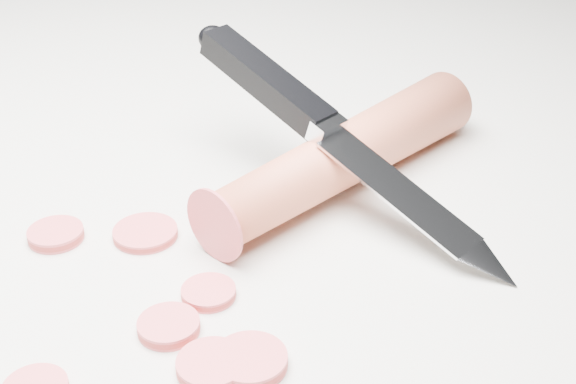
% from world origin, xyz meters
% --- Properties ---
extents(ground, '(2.40, 2.40, 0.00)m').
position_xyz_m(ground, '(0.00, 0.00, 0.00)').
color(ground, silver).
rests_on(ground, ground).
extents(carrot, '(0.12, 0.23, 0.04)m').
position_xyz_m(carrot, '(0.04, 0.11, 0.02)').
color(carrot, '#D3583B').
rests_on(carrot, ground).
extents(carrot_slice_0, '(0.03, 0.03, 0.01)m').
position_xyz_m(carrot_slice_0, '(-0.10, -0.01, 0.00)').
color(carrot_slice_0, '#DB4951').
rests_on(carrot_slice_0, ground).
extents(carrot_slice_1, '(0.03, 0.03, 0.01)m').
position_xyz_m(carrot_slice_1, '(0.00, -0.06, 0.00)').
color(carrot_slice_1, '#DB4951').
rests_on(carrot_slice_1, ground).
extents(carrot_slice_2, '(0.03, 0.03, 0.01)m').
position_xyz_m(carrot_slice_2, '(0.03, -0.08, 0.00)').
color(carrot_slice_2, '#DB4951').
rests_on(carrot_slice_2, ground).
extents(carrot_slice_3, '(0.03, 0.03, 0.01)m').
position_xyz_m(carrot_slice_3, '(0.01, -0.03, 0.00)').
color(carrot_slice_3, '#DB4951').
rests_on(carrot_slice_3, ground).
extents(carrot_slice_4, '(0.04, 0.04, 0.01)m').
position_xyz_m(carrot_slice_4, '(0.05, -0.07, 0.00)').
color(carrot_slice_4, '#DB4951').
rests_on(carrot_slice_4, ground).
extents(carrot_slice_5, '(0.04, 0.04, 0.01)m').
position_xyz_m(carrot_slice_5, '(-0.05, 0.01, 0.00)').
color(carrot_slice_5, '#DB4951').
rests_on(carrot_slice_5, ground).
extents(kitchen_knife, '(0.25, 0.12, 0.09)m').
position_xyz_m(kitchen_knife, '(0.04, 0.09, 0.05)').
color(kitchen_knife, silver).
rests_on(kitchen_knife, ground).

